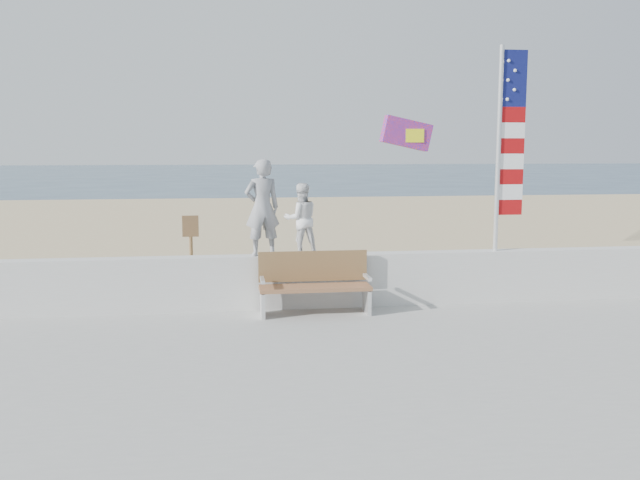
# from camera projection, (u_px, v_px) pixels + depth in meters

# --- Properties ---
(ground) EXTENTS (220.00, 220.00, 0.00)m
(ground) POSITION_uv_depth(u_px,v_px,m) (323.00, 352.00, 9.57)
(ground) COLOR #2D445A
(ground) RESTS_ON ground
(sand) EXTENTS (90.00, 40.00, 0.08)m
(sand) POSITION_uv_depth(u_px,v_px,m) (277.00, 252.00, 18.40)
(sand) COLOR tan
(sand) RESTS_ON ground
(boardwalk) EXTENTS (50.00, 12.40, 0.10)m
(boardwalk) POSITION_uv_depth(u_px,v_px,m) (391.00, 479.00, 5.63)
(boardwalk) COLOR #A9A9A4
(boardwalk) RESTS_ON sand
(seawall) EXTENTS (30.00, 0.35, 0.90)m
(seawall) POSITION_uv_depth(u_px,v_px,m) (307.00, 281.00, 11.45)
(seawall) COLOR silver
(seawall) RESTS_ON boardwalk
(adult) EXTENTS (0.65, 0.49, 1.60)m
(adult) POSITION_uv_depth(u_px,v_px,m) (262.00, 208.00, 11.18)
(adult) COLOR gray
(adult) RESTS_ON seawall
(child) EXTENTS (0.65, 0.54, 1.20)m
(child) POSITION_uv_depth(u_px,v_px,m) (301.00, 219.00, 11.30)
(child) COLOR white
(child) RESTS_ON seawall
(bench) EXTENTS (1.80, 0.57, 1.00)m
(bench) POSITION_uv_depth(u_px,v_px,m) (314.00, 282.00, 11.01)
(bench) COLOR #986542
(bench) RESTS_ON boardwalk
(flag) EXTENTS (0.50, 0.08, 3.50)m
(flag) POSITION_uv_depth(u_px,v_px,m) (506.00, 140.00, 11.60)
(flag) COLOR white
(flag) RESTS_ON seawall
(parafoil_kite) EXTENTS (1.13, 0.33, 0.77)m
(parafoil_kite) POSITION_uv_depth(u_px,v_px,m) (407.00, 134.00, 14.40)
(parafoil_kite) COLOR #F6351B
(parafoil_kite) RESTS_ON ground
(sign) EXTENTS (0.32, 0.07, 1.46)m
(sign) POSITION_uv_depth(u_px,v_px,m) (191.00, 245.00, 13.41)
(sign) COLOR olive
(sign) RESTS_ON sand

